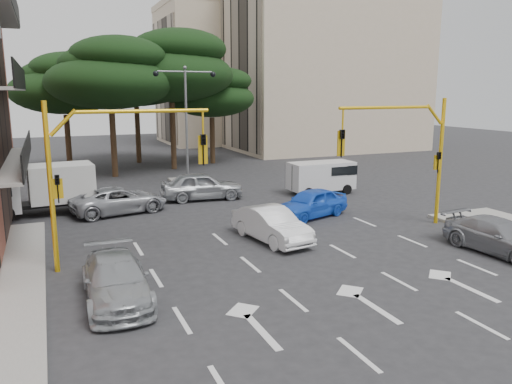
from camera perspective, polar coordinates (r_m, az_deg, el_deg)
ground at (r=19.47m, az=4.82°, el=-7.48°), size 120.00×120.00×0.00m
median_strip at (r=33.99m, az=-7.77°, el=0.77°), size 1.40×6.00×0.15m
apartment_beige_near at (r=56.19m, az=8.00°, el=14.44°), size 20.20×12.15×18.70m
apartment_beige_far at (r=64.06m, az=-3.25°, el=13.25°), size 16.20×12.15×16.70m
pine_left_near at (r=38.55m, az=-16.29°, el=12.93°), size 9.15×9.15×10.23m
pine_center at (r=41.44m, az=-9.61°, el=14.04°), size 9.98×9.98×11.16m
pine_left_far at (r=42.28m, az=-21.02°, el=11.52°), size 8.32×8.32×9.30m
pine_right at (r=44.40m, az=-5.01°, el=11.28°), size 7.49×7.49×8.37m
pine_back at (r=45.91m, az=-13.56°, el=12.75°), size 9.15×9.15×10.23m
signal_mast_right at (r=24.04m, az=17.30°, el=5.15°), size 5.79×0.37×6.00m
signal_mast_left at (r=18.52m, az=-17.05°, el=3.44°), size 5.79×0.37×6.00m
street_lamp_center at (r=33.43m, az=-8.02°, el=9.83°), size 4.16×0.36×7.77m
car_white_hatch at (r=21.33m, az=1.77°, el=-3.74°), size 2.19×4.54×1.43m
car_blue_compact at (r=25.47m, az=6.28°, el=-1.27°), size 4.60×3.00×1.46m
car_silver_wagon at (r=15.99m, az=-15.71°, el=-9.62°), size 2.01×4.68×1.34m
car_silver_cross_a at (r=27.15m, az=-15.36°, el=-0.90°), size 5.34×3.25×1.38m
car_silver_cross_b at (r=29.62m, az=-6.21°, el=0.71°), size 5.00×2.42×1.64m
car_silver_parked at (r=21.98m, az=26.06°, el=-4.60°), size 2.28×4.77×1.34m
van_white at (r=31.45m, az=7.45°, el=1.66°), size 4.06×1.85×2.03m
box_truck_a at (r=27.94m, az=-23.24°, el=0.18°), size 5.42×2.60×2.59m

